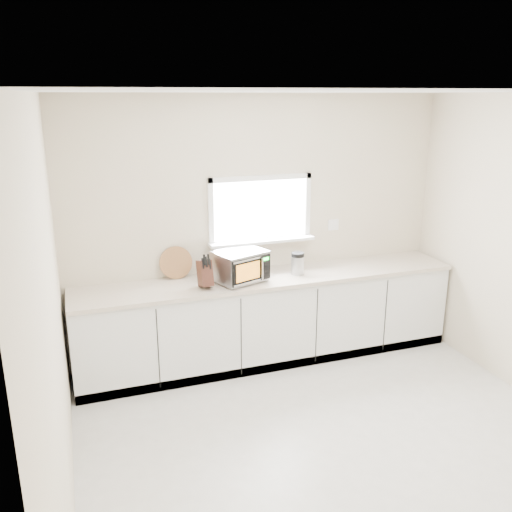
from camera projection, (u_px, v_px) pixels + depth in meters
name	position (u px, v px, depth m)	size (l,w,h in m)	color
ground	(345.00, 455.00, 4.20)	(4.00, 4.00, 0.00)	beige
back_wall	(260.00, 227.00, 5.62)	(4.00, 0.17, 2.70)	beige
cabinets	(269.00, 320.00, 5.61)	(3.92, 0.60, 0.88)	silver
countertop	(270.00, 278.00, 5.47)	(3.92, 0.64, 0.04)	beige
microwave	(240.00, 266.00, 5.28)	(0.57, 0.51, 0.31)	black
knife_block	(205.00, 273.00, 5.11)	(0.12, 0.24, 0.34)	#3F2016
cutting_board	(176.00, 263.00, 5.36)	(0.33, 0.33, 0.02)	#AD7D43
coffee_grinder	(298.00, 263.00, 5.50)	(0.15, 0.15, 0.23)	#A9ABB0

